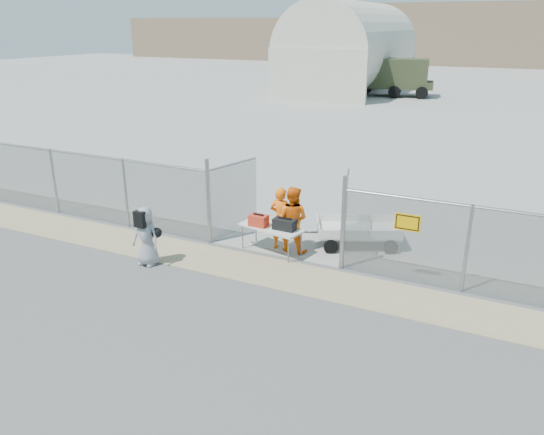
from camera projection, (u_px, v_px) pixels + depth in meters
The scene contains 14 objects.
ground at pixel (237, 285), 12.96m from camera, with size 160.00×160.00×0.00m, color #525252.
tarmac_inside at pixel (461, 93), 48.50m from camera, with size 160.00×80.00×0.01m, color #979790.
dirt_strip at pixel (255, 269), 13.80m from camera, with size 44.00×1.60×0.01m, color tan.
distant_hills at pixel (534, 35), 75.40m from camera, with size 140.00×6.00×9.00m, color #7F684F, non-canonical shape.
chain_link_fence at pixel (272, 217), 14.27m from camera, with size 40.00×0.20×2.20m, color gray, non-canonical shape.
quonset_hangar at pixel (351, 47), 49.50m from camera, with size 9.00×18.00×8.00m, color beige, non-canonical shape.
folding_table at pixel (271, 239), 14.70m from camera, with size 1.79×0.75×0.76m, color silver, non-canonical shape.
orange_bag at pixel (259, 220), 14.58m from camera, with size 0.50×0.33×0.31m, color red.
black_duffel at pixel (285, 224), 14.33m from camera, with size 0.61×0.36×0.30m, color black.
security_worker_left at pixel (281, 219), 14.74m from camera, with size 0.66×0.44×1.82m, color orange.
security_worker_right at pixel (292, 219), 14.60m from camera, with size 0.91×0.71×1.88m, color orange.
visitor at pixel (146, 236), 13.81m from camera, with size 0.78×0.51×1.60m, color gray.
utility_trailer at pixel (358, 233), 15.22m from camera, with size 3.03×1.56×0.73m, color silver, non-canonical shape.
military_truck at pixel (394, 78), 46.03m from camera, with size 6.71×2.48×3.20m, color #343C22, non-canonical shape.
Camera 1 is at (5.80, -10.08, 6.01)m, focal length 35.00 mm.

